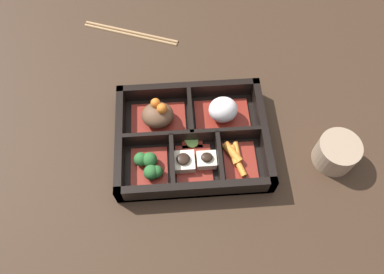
# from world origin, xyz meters

# --- Properties ---
(ground_plane) EXTENTS (3.00, 3.00, 0.00)m
(ground_plane) POSITION_xyz_m (0.00, 0.00, 0.00)
(ground_plane) COLOR #382619
(bento_base) EXTENTS (0.29, 0.23, 0.01)m
(bento_base) POSITION_xyz_m (0.00, 0.00, 0.01)
(bento_base) COLOR black
(bento_base) RESTS_ON ground_plane
(bento_rim) EXTENTS (0.29, 0.23, 0.05)m
(bento_rim) POSITION_xyz_m (0.00, -0.00, 0.02)
(bento_rim) COLOR black
(bento_rim) RESTS_ON ground_plane
(bowl_stew) EXTENTS (0.11, 0.08, 0.06)m
(bowl_stew) POSITION_xyz_m (-0.06, 0.05, 0.03)
(bowl_stew) COLOR maroon
(bowl_stew) RESTS_ON bento_base
(bowl_rice) EXTENTS (0.11, 0.08, 0.06)m
(bowl_rice) POSITION_xyz_m (0.06, 0.05, 0.03)
(bowl_rice) COLOR maroon
(bowl_rice) RESTS_ON bento_base
(bowl_greens) EXTENTS (0.07, 0.08, 0.03)m
(bowl_greens) POSITION_xyz_m (-0.08, -0.05, 0.02)
(bowl_greens) COLOR maroon
(bowl_greens) RESTS_ON bento_base
(bowl_tofu) EXTENTS (0.08, 0.08, 0.03)m
(bowl_tofu) POSITION_xyz_m (0.00, -0.05, 0.02)
(bowl_tofu) COLOR maroon
(bowl_tofu) RESTS_ON bento_base
(bowl_carrots) EXTENTS (0.06, 0.08, 0.02)m
(bowl_carrots) POSITION_xyz_m (0.08, -0.05, 0.02)
(bowl_carrots) COLOR maroon
(bowl_carrots) RESTS_ON bento_base
(bowl_pickles) EXTENTS (0.04, 0.04, 0.01)m
(bowl_pickles) POSITION_xyz_m (-0.00, -0.00, 0.02)
(bowl_pickles) COLOR maroon
(bowl_pickles) RESTS_ON bento_base
(tea_cup) EXTENTS (0.08, 0.08, 0.06)m
(tea_cup) POSITION_xyz_m (0.27, -0.05, 0.03)
(tea_cup) COLOR gray
(tea_cup) RESTS_ON ground_plane
(chopsticks) EXTENTS (0.22, 0.09, 0.01)m
(chopsticks) POSITION_xyz_m (-0.12, 0.30, 0.00)
(chopsticks) COLOR #A87F51
(chopsticks) RESTS_ON ground_plane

